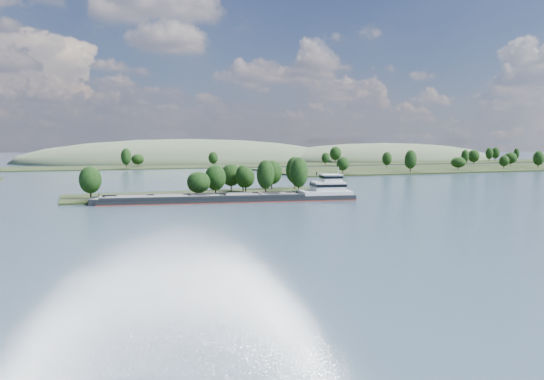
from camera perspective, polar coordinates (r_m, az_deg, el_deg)
name	(u,v)px	position (r m, az deg, el deg)	size (l,w,h in m)	color
ground	(260,217)	(138.21, -1.27, -2.93)	(1800.00, 1800.00, 0.00)	#324156
tree_island	(225,184)	(196.09, -5.05, 0.68)	(100.00, 30.47, 14.54)	black
right_bank	(479,167)	(415.57, 21.41, 2.32)	(320.00, 90.00, 15.30)	black
back_shoreline	(149,166)	(412.77, -13.14, 2.49)	(900.00, 60.00, 15.69)	black
hill_east	(384,160)	(568.37, 11.98, 3.16)	(260.00, 140.00, 36.00)	#485A3E
hill_west	(190,162)	(520.27, -8.86, 3.03)	(320.00, 160.00, 44.00)	#485A3E
cargo_barge	(246,196)	(175.82, -2.81, -0.69)	(86.70, 23.71, 11.65)	black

